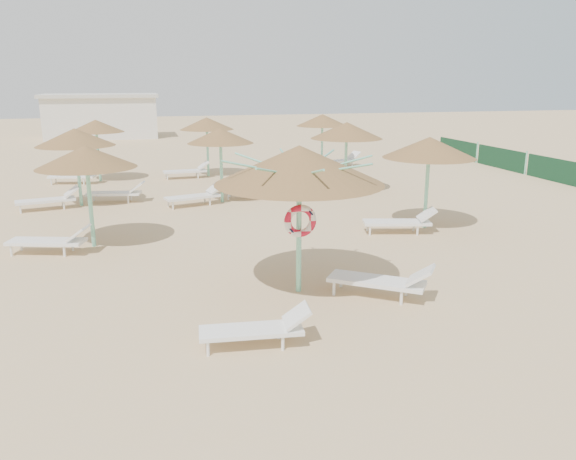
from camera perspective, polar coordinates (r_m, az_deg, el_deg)
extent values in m
plane|color=tan|center=(11.59, 2.96, -6.70)|extent=(120.00, 120.00, 0.00)
cylinder|color=#7EDBB7|center=(11.44, 1.11, -0.24)|extent=(0.11, 0.11, 2.55)
cone|color=olive|center=(11.15, 1.15, 6.65)|extent=(3.40, 3.40, 0.76)
cylinder|color=#7EDBB7|center=(11.19, 1.14, 5.31)|extent=(0.20, 0.20, 0.12)
cylinder|color=#7EDBB7|center=(11.39, 4.95, 6.56)|extent=(1.53, 0.04, 0.39)
cylinder|color=#7EDBB7|center=(11.84, 3.00, 6.91)|extent=(1.12, 1.12, 0.39)
cylinder|color=#7EDBB7|center=(11.90, 0.12, 6.98)|extent=(0.04, 1.53, 0.39)
cylinder|color=#7EDBB7|center=(11.56, -2.26, 6.72)|extent=(1.12, 1.12, 0.39)
cylinder|color=#7EDBB7|center=(10.97, -2.80, 6.27)|extent=(1.53, 0.04, 0.39)
cylinder|color=#7EDBB7|center=(10.49, -0.95, 5.88)|extent=(1.12, 1.12, 0.39)
cylinder|color=#7EDBB7|center=(10.42, 2.32, 5.81)|extent=(0.04, 1.53, 0.39)
cylinder|color=#7EDBB7|center=(10.80, 4.78, 6.10)|extent=(1.12, 1.12, 0.39)
torus|color=red|center=(11.28, 1.26, 0.93)|extent=(0.67, 0.15, 0.67)
cylinder|color=white|center=(9.25, -8.13, -11.87)|extent=(0.05, 0.05, 0.25)
cylinder|color=white|center=(9.65, -8.19, -10.67)|extent=(0.05, 0.05, 0.25)
cylinder|color=white|center=(9.33, -0.53, -11.45)|extent=(0.05, 0.05, 0.25)
cylinder|color=white|center=(9.73, -0.94, -10.28)|extent=(0.05, 0.05, 0.25)
cube|color=white|center=(9.41, -3.76, -10.15)|extent=(1.75, 0.72, 0.07)
cube|color=white|center=(9.41, 0.89, -8.67)|extent=(0.48, 0.58, 0.33)
cylinder|color=white|center=(11.60, 4.69, -5.94)|extent=(0.06, 0.06, 0.29)
cylinder|color=white|center=(12.06, 5.41, -5.13)|extent=(0.06, 0.06, 0.29)
cylinder|color=white|center=(11.31, 11.44, -6.78)|extent=(0.06, 0.06, 0.29)
cylinder|color=white|center=(11.78, 11.91, -5.90)|extent=(0.06, 0.06, 0.29)
cube|color=white|center=(11.58, 8.98, -5.16)|extent=(1.94, 1.67, 0.08)
cube|color=white|center=(11.35, 13.32, -4.48)|extent=(0.76, 0.79, 0.37)
cylinder|color=#7EDBB7|center=(15.53, -19.44, 2.52)|extent=(0.11, 0.11, 2.30)
cone|color=olive|center=(15.33, -19.84, 7.03)|extent=(2.53, 2.53, 0.57)
cylinder|color=#7EDBB7|center=(15.36, -19.77, 6.16)|extent=(0.20, 0.20, 0.12)
cylinder|color=white|center=(15.66, -26.30, -1.92)|extent=(0.06, 0.06, 0.28)
cylinder|color=white|center=(16.09, -25.47, -1.40)|extent=(0.06, 0.06, 0.28)
cylinder|color=white|center=(15.07, -21.77, -2.04)|extent=(0.06, 0.06, 0.28)
cylinder|color=white|center=(15.51, -21.05, -1.51)|extent=(0.06, 0.06, 0.28)
cube|color=white|center=(15.47, -23.34, -1.08)|extent=(2.00, 1.14, 0.08)
cube|color=white|center=(15.06, -20.51, -0.26)|extent=(0.64, 0.71, 0.36)
cylinder|color=#7EDBB7|center=(20.86, -20.51, 5.44)|extent=(0.11, 0.11, 2.30)
cone|color=olive|center=(20.71, -20.82, 8.82)|extent=(2.65, 2.65, 0.60)
cylinder|color=#7EDBB7|center=(20.73, -20.76, 8.16)|extent=(0.20, 0.20, 0.12)
cylinder|color=white|center=(20.53, -25.54, 1.90)|extent=(0.06, 0.06, 0.28)
cylinder|color=white|center=(21.02, -25.57, 2.17)|extent=(0.06, 0.06, 0.28)
cylinder|color=white|center=(20.57, -21.80, 2.32)|extent=(0.06, 0.06, 0.28)
cylinder|color=white|center=(21.06, -21.92, 2.59)|extent=(0.06, 0.06, 0.28)
cube|color=white|center=(20.75, -23.41, 2.77)|extent=(1.99, 0.99, 0.08)
cube|color=white|center=(20.76, -21.15, 3.68)|extent=(0.60, 0.68, 0.36)
cylinder|color=white|center=(21.22, -19.49, 2.90)|extent=(0.06, 0.06, 0.28)
cylinder|color=white|center=(21.69, -19.14, 3.18)|extent=(0.06, 0.06, 0.28)
cylinder|color=white|center=(20.88, -15.93, 3.00)|extent=(0.06, 0.06, 0.28)
cylinder|color=white|center=(21.36, -15.65, 3.28)|extent=(0.06, 0.06, 0.28)
cube|color=white|center=(21.21, -17.28, 3.58)|extent=(1.99, 0.99, 0.08)
cube|color=white|center=(20.98, -15.07, 4.28)|extent=(0.60, 0.68, 0.36)
cylinder|color=#7EDBB7|center=(25.74, -18.71, 7.25)|extent=(0.11, 0.11, 2.30)
cone|color=olive|center=(25.62, -18.95, 9.97)|extent=(2.34, 2.34, 0.53)
cylinder|color=#7EDBB7|center=(25.64, -18.90, 9.46)|extent=(0.20, 0.20, 0.12)
cylinder|color=white|center=(25.63, -22.91, 4.54)|extent=(0.06, 0.06, 0.28)
cylinder|color=white|center=(26.10, -22.53, 4.75)|extent=(0.06, 0.06, 0.28)
cylinder|color=white|center=(25.18, -20.03, 4.65)|extent=(0.06, 0.06, 0.28)
cylinder|color=white|center=(25.65, -19.70, 4.85)|extent=(0.06, 0.06, 0.28)
cube|color=white|center=(25.56, -21.07, 5.11)|extent=(1.99, 1.03, 0.08)
cube|color=white|center=(25.26, -19.30, 5.71)|extent=(0.61, 0.69, 0.36)
cylinder|color=#7EDBB7|center=(20.29, -6.79, 6.04)|extent=(0.11, 0.11, 2.30)
cone|color=olive|center=(20.14, -6.89, 9.49)|extent=(2.34, 2.34, 0.53)
cylinder|color=#7EDBB7|center=(20.16, -6.87, 8.85)|extent=(0.20, 0.20, 0.12)
cylinder|color=white|center=(19.48, -11.61, 2.43)|extent=(0.06, 0.06, 0.28)
cylinder|color=white|center=(19.94, -12.07, 2.70)|extent=(0.06, 0.06, 0.28)
cylinder|color=white|center=(19.93, -7.93, 2.88)|extent=(0.06, 0.06, 0.28)
cylinder|color=white|center=(20.38, -8.46, 3.13)|extent=(0.06, 0.06, 0.28)
cube|color=white|center=(19.93, -9.69, 3.34)|extent=(2.00, 1.10, 0.08)
cube|color=white|center=(20.18, -7.45, 4.27)|extent=(0.63, 0.71, 0.36)
cylinder|color=white|center=(20.77, -6.09, 3.43)|extent=(0.06, 0.06, 0.28)
cylinder|color=white|center=(21.26, -5.93, 3.71)|extent=(0.06, 0.06, 0.28)
cylinder|color=white|center=(20.66, -2.36, 3.44)|extent=(0.06, 0.06, 0.28)
cylinder|color=white|center=(21.15, -2.29, 3.72)|extent=(0.06, 0.06, 0.28)
cube|color=white|center=(20.90, -3.84, 4.06)|extent=(2.00, 1.10, 0.08)
cube|color=white|center=(20.81, -1.51, 4.71)|extent=(0.63, 0.71, 0.36)
cylinder|color=#7EDBB7|center=(26.03, -8.17, 7.97)|extent=(0.11, 0.11, 2.30)
cone|color=olive|center=(25.91, -8.27, 10.67)|extent=(2.42, 2.42, 0.55)
cylinder|color=#7EDBB7|center=(25.93, -8.25, 10.16)|extent=(0.20, 0.20, 0.12)
cylinder|color=white|center=(25.35, -12.14, 5.28)|extent=(0.06, 0.06, 0.28)
cylinder|color=white|center=(25.84, -12.26, 5.46)|extent=(0.06, 0.06, 0.28)
cylinder|color=white|center=(25.51, -9.12, 5.49)|extent=(0.06, 0.06, 0.28)
cylinder|color=white|center=(26.00, -9.29, 5.66)|extent=(0.06, 0.06, 0.28)
cube|color=white|center=(25.65, -10.44, 5.89)|extent=(1.93, 0.73, 0.08)
cube|color=white|center=(25.74, -8.58, 6.54)|extent=(0.52, 0.63, 0.36)
cylinder|color=#7EDBB7|center=(17.07, 13.90, 4.01)|extent=(0.11, 0.11, 2.30)
cone|color=olive|center=(16.89, 14.16, 8.14)|extent=(2.69, 2.69, 0.61)
cylinder|color=#7EDBB7|center=(16.92, 14.11, 7.33)|extent=(0.20, 0.20, 0.12)
cylinder|color=white|center=(16.08, 8.33, -0.07)|extent=(0.06, 0.06, 0.28)
cylinder|color=white|center=(16.56, 8.08, 0.38)|extent=(0.06, 0.06, 0.28)
cylinder|color=white|center=(16.33, 13.02, -0.06)|extent=(0.06, 0.06, 0.28)
cylinder|color=white|center=(16.81, 12.64, 0.38)|extent=(0.06, 0.06, 0.28)
cube|color=white|center=(16.41, 10.99, 0.77)|extent=(1.99, 1.07, 0.08)
cube|color=white|center=(16.54, 13.92, 1.57)|extent=(0.62, 0.70, 0.36)
cylinder|color=#7EDBB7|center=(22.22, 5.89, 6.84)|extent=(0.11, 0.11, 2.30)
cone|color=olive|center=(22.08, 5.97, 10.04)|extent=(2.79, 2.79, 0.63)
cylinder|color=#7EDBB7|center=(22.11, 5.96, 9.41)|extent=(0.20, 0.20, 0.12)
cylinder|color=white|center=(21.36, 1.37, 3.84)|extent=(0.06, 0.06, 0.28)
cylinder|color=white|center=(21.85, 1.30, 4.09)|extent=(0.06, 0.06, 0.28)
cylinder|color=white|center=(21.47, 4.97, 3.84)|extent=(0.06, 0.06, 0.28)
cylinder|color=white|center=(21.96, 4.83, 4.10)|extent=(0.06, 0.06, 0.28)
cube|color=white|center=(21.63, 3.46, 4.44)|extent=(1.99, 1.03, 0.08)
cube|color=white|center=(21.68, 5.71, 5.06)|extent=(0.61, 0.69, 0.36)
cylinder|color=#7EDBB7|center=(27.90, 3.47, 8.55)|extent=(0.11, 0.11, 2.30)
cone|color=olive|center=(27.78, 3.51, 11.08)|extent=(2.53, 2.53, 0.57)
cylinder|color=#7EDBB7|center=(27.80, 3.50, 10.60)|extent=(0.20, 0.20, 0.12)
cylinder|color=white|center=(27.11, -0.22, 6.24)|extent=(0.06, 0.06, 0.28)
cylinder|color=white|center=(27.60, -0.17, 6.40)|extent=(0.06, 0.06, 0.28)
cylinder|color=white|center=(27.08, 2.65, 6.21)|extent=(0.06, 0.06, 0.28)
cylinder|color=white|center=(27.57, 2.65, 6.37)|extent=(0.06, 0.06, 0.28)
cube|color=white|center=(27.30, 1.49, 6.68)|extent=(2.00, 1.15, 0.08)
cube|color=white|center=(27.27, 3.30, 7.16)|extent=(0.64, 0.72, 0.36)
cylinder|color=white|center=(27.99, 4.35, 6.47)|extent=(0.06, 0.06, 0.28)
cylinder|color=white|center=(28.39, 3.75, 6.61)|extent=(0.06, 0.06, 0.28)
cylinder|color=white|center=(28.80, 6.54, 6.66)|extent=(0.06, 0.06, 0.28)
cylinder|color=white|center=(29.19, 5.93, 6.79)|extent=(0.06, 0.06, 0.28)
cube|color=white|center=(28.64, 5.36, 7.01)|extent=(2.00, 1.15, 0.08)
cube|color=white|center=(29.12, 6.72, 7.58)|extent=(0.64, 0.72, 0.36)
cube|color=silver|center=(45.41, -18.39, 10.77)|extent=(8.00, 4.00, 3.00)
cube|color=beige|center=(45.34, -18.56, 12.81)|extent=(8.40, 4.40, 0.25)
cube|color=#194B25|center=(26.90, 25.68, 5.46)|extent=(0.08, 3.80, 1.00)
cube|color=#194B25|center=(30.02, 20.81, 6.82)|extent=(0.08, 3.80, 1.00)
cylinder|color=#7EDBB7|center=(28.51, 23.00, 6.32)|extent=(0.08, 0.08, 1.10)
cube|color=#194B25|center=(33.34, 16.86, 7.88)|extent=(0.08, 3.80, 1.00)
cylinder|color=#7EDBB7|center=(31.74, 18.64, 7.50)|extent=(0.08, 0.08, 1.10)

